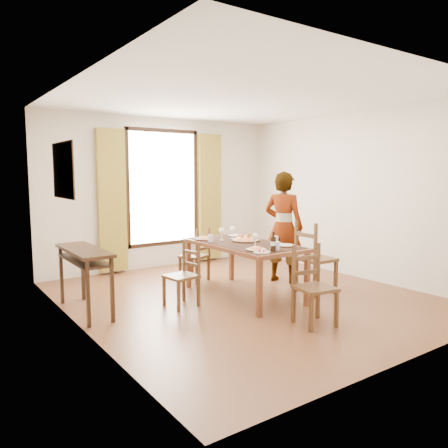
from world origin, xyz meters
TOP-DOWN VIEW (x-y plane):
  - ground at (0.00, 0.00)m, footprint 5.00×5.00m
  - room_shell at (-0.00, 0.13)m, footprint 4.60×5.10m
  - console_table at (-2.03, 0.60)m, footprint 0.38×1.20m
  - dining_table at (0.01, 0.06)m, footprint 0.92×1.79m
  - chair_west at (-0.91, 0.14)m, footprint 0.41×0.41m
  - chair_north at (-0.10, 1.15)m, footprint 0.50×0.50m
  - chair_south at (-0.03, -1.31)m, footprint 0.47×0.47m
  - chair_east at (0.93, -0.41)m, footprint 0.49×0.49m
  - man at (1.02, 0.35)m, footprint 0.95×0.90m
  - plate_sw at (-0.23, -0.51)m, footprint 0.27×0.27m
  - plate_se at (0.29, -0.48)m, footprint 0.27×0.27m
  - plate_nw at (-0.29, 0.61)m, footprint 0.27×0.27m
  - plate_ne at (0.29, 0.60)m, footprint 0.27×0.27m
  - pasta_platter at (0.11, 0.14)m, footprint 0.40×0.40m
  - caprese_plate at (-0.27, -0.67)m, footprint 0.20×0.20m
  - wine_glass_a at (-0.07, -0.29)m, footprint 0.08×0.08m
  - wine_glass_b at (0.11, 0.46)m, footprint 0.08×0.08m
  - wine_glass_c at (-0.10, 0.42)m, footprint 0.08×0.08m
  - tumbler_a at (0.35, -0.23)m, footprint 0.07×0.07m
  - tumbler_b at (-0.31, 0.39)m, footprint 0.07×0.07m
  - tumbler_c at (0.03, -0.62)m, footprint 0.07×0.07m
  - wine_bottle at (-0.09, -0.68)m, footprint 0.07×0.07m

SIDE VIEW (x-z plane):
  - ground at x=0.00m, z-range 0.00..0.00m
  - chair_west at x=-0.91m, z-range -0.03..0.81m
  - chair_north at x=-0.10m, z-range -0.03..0.83m
  - chair_south at x=-0.03m, z-range -0.03..0.87m
  - chair_east at x=0.93m, z-range -0.04..1.00m
  - console_table at x=-2.03m, z-range 0.28..1.08m
  - dining_table at x=0.01m, z-range 0.31..1.07m
  - caprese_plate at x=-0.27m, z-range 0.76..0.80m
  - plate_sw at x=-0.23m, z-range 0.76..0.81m
  - plate_se at x=0.29m, z-range 0.76..0.81m
  - plate_nw at x=-0.29m, z-range 0.76..0.81m
  - plate_ne at x=0.29m, z-range 0.76..0.81m
  - pasta_platter at x=0.11m, z-range 0.76..0.86m
  - tumbler_a at x=0.35m, z-range 0.76..0.86m
  - tumbler_b at x=-0.31m, z-range 0.76..0.86m
  - tumbler_c at x=0.03m, z-range 0.76..0.86m
  - wine_glass_a at x=-0.07m, z-range 0.76..0.94m
  - wine_glass_b at x=0.11m, z-range 0.76..0.94m
  - wine_glass_c at x=-0.10m, z-range 0.76..0.94m
  - man at x=1.02m, z-range 0.00..1.74m
  - wine_bottle at x=-0.09m, z-range 0.76..1.00m
  - room_shell at x=0.00m, z-range 0.17..2.91m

